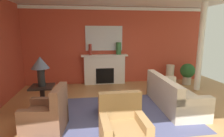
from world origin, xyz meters
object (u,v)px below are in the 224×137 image
vase_tall_corner (170,74)px  coffee_table (118,101)px  armchair_facing_fireplace (123,132)px  potted_plant (187,72)px  table_lamp (40,66)px  side_table (43,97)px  armchair_near_window (47,117)px  mantel_mirror (104,38)px  fireplace (105,70)px  vase_mantel_left (90,50)px  sofa (172,96)px  vase_mantel_right (119,48)px

vase_tall_corner → coffee_table: bearing=-136.0°
armchair_facing_fireplace → potted_plant: (3.32, 3.60, 0.19)m
table_lamp → coffee_table: bearing=-11.4°
armchair_facing_fireplace → side_table: 2.47m
armchair_near_window → armchair_facing_fireplace: bearing=-29.1°
mantel_mirror → coffee_table: 3.25m
armchair_facing_fireplace → coffee_table: armchair_facing_fireplace is taller
fireplace → potted_plant: fireplace is taller
vase_mantel_left → fireplace: bearing=5.1°
coffee_table → vase_tall_corner: vase_tall_corner is taller
side_table → potted_plant: bearing=20.0°
armchair_near_window → side_table: (-0.28, 0.95, 0.09)m
sofa → vase_mantel_right: 2.94m
potted_plant → vase_mantel_right: bearing=169.2°
side_table → table_lamp: (-0.00, 0.00, 0.82)m
fireplace → potted_plant: 3.26m
table_lamp → vase_tall_corner: (4.46, 2.10, -0.85)m
coffee_table → potted_plant: size_ratio=1.20×
armchair_facing_fireplace → potted_plant: 4.90m
coffee_table → vase_mantel_right: bearing=79.4°
mantel_mirror → vase_mantel_left: 0.71m
armchair_near_window → sofa: bearing=14.0°
armchair_near_window → vase_tall_corner: 5.17m
sofa → armchair_facing_fireplace: 2.35m
table_lamp → armchair_facing_fireplace: bearing=-45.4°
mantel_mirror → armchair_facing_fireplace: 4.53m
vase_mantel_left → vase_mantel_right: 1.10m
table_lamp → vase_mantel_right: vase_mantel_right is taller
vase_mantel_right → armchair_near_window: bearing=-122.6°
armchair_near_window → table_lamp: table_lamp is taller
sofa → side_table: size_ratio=3.04×
mantel_mirror → coffee_table: mantel_mirror is taller
vase_mantel_left → vase_tall_corner: 3.33m
vase_mantel_left → potted_plant: bearing=-7.7°
vase_mantel_left → vase_tall_corner: size_ratio=0.55×
coffee_table → table_lamp: table_lamp is taller
fireplace → vase_mantel_left: vase_mantel_left is taller
mantel_mirror → armchair_facing_fireplace: mantel_mirror is taller
fireplace → mantel_mirror: bearing=90.0°
armchair_facing_fireplace → vase_mantel_right: vase_mantel_right is taller
sofa → side_table: 3.46m
sofa → potted_plant: bearing=51.3°
sofa → table_lamp: bearing=177.4°
vase_mantel_right → vase_tall_corner: size_ratio=0.63×
sofa → armchair_near_window: 3.27m
sofa → armchair_near_window: bearing=-166.0°
fireplace → sofa: size_ratio=0.85×
mantel_mirror → sofa: (1.61, -2.68, -1.50)m
armchair_facing_fireplace → vase_mantel_right: 4.31m
armchair_facing_fireplace → armchair_near_window: bearing=150.9°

